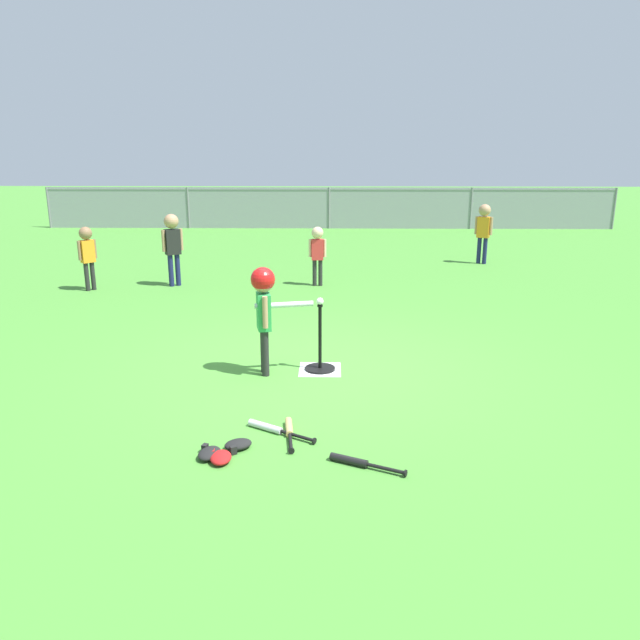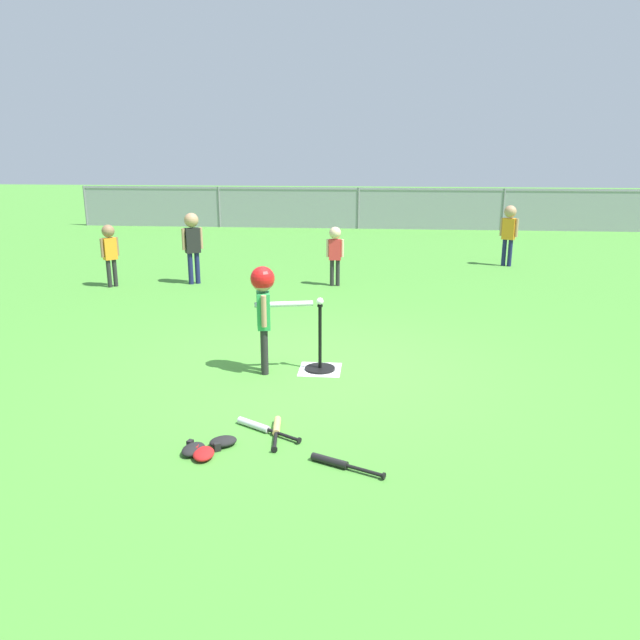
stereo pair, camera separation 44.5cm
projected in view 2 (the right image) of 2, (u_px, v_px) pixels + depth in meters
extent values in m
plane|color=#478C33|center=(323.00, 371.00, 6.56)|extent=(60.00, 60.00, 0.00)
cube|color=white|center=(320.00, 369.00, 6.59)|extent=(0.44, 0.44, 0.01)
cylinder|color=black|center=(320.00, 369.00, 6.59)|extent=(0.32, 0.32, 0.03)
cylinder|color=black|center=(320.00, 337.00, 6.49)|extent=(0.04, 0.04, 0.69)
cylinder|color=black|center=(320.00, 306.00, 6.40)|extent=(0.06, 0.06, 0.02)
sphere|color=white|center=(320.00, 301.00, 6.39)|extent=(0.07, 0.07, 0.07)
cylinder|color=#262626|center=(264.00, 349.00, 6.51)|extent=(0.08, 0.08, 0.48)
cylinder|color=#262626|center=(265.00, 352.00, 6.40)|extent=(0.08, 0.08, 0.48)
cube|color=green|center=(263.00, 310.00, 6.34)|extent=(0.17, 0.24, 0.38)
cylinder|color=tan|center=(263.00, 305.00, 6.46)|extent=(0.05, 0.05, 0.32)
cylinder|color=tan|center=(264.00, 311.00, 6.20)|extent=(0.05, 0.05, 0.32)
sphere|color=tan|center=(263.00, 281.00, 6.25)|extent=(0.22, 0.22, 0.22)
sphere|color=red|center=(263.00, 278.00, 6.25)|extent=(0.25, 0.25, 0.25)
cylinder|color=silver|center=(284.00, 304.00, 6.35)|extent=(0.60, 0.19, 0.06)
cylinder|color=#262626|center=(115.00, 273.00, 10.41)|extent=(0.07, 0.07, 0.46)
cylinder|color=#262626|center=(109.00, 274.00, 10.34)|extent=(0.07, 0.07, 0.46)
cube|color=orange|center=(110.00, 249.00, 10.26)|extent=(0.23, 0.23, 0.36)
cylinder|color=#8C6647|center=(117.00, 246.00, 10.34)|extent=(0.05, 0.05, 0.31)
cylinder|color=#8C6647|center=(102.00, 248.00, 10.18)|extent=(0.05, 0.05, 0.31)
sphere|color=#8C6647|center=(108.00, 231.00, 10.18)|extent=(0.21, 0.21, 0.21)
cylinder|color=#191E4C|center=(510.00, 253.00, 12.13)|extent=(0.08, 0.08, 0.53)
cylinder|color=#191E4C|center=(504.00, 252.00, 12.19)|extent=(0.08, 0.08, 0.53)
cube|color=orange|center=(509.00, 229.00, 12.03)|extent=(0.27, 0.23, 0.41)
cylinder|color=tan|center=(517.00, 228.00, 11.95)|extent=(0.06, 0.06, 0.35)
cylinder|color=tan|center=(502.00, 227.00, 12.10)|extent=(0.06, 0.06, 0.35)
sphere|color=tan|center=(510.00, 212.00, 11.94)|extent=(0.23, 0.23, 0.23)
cylinder|color=#262626|center=(338.00, 273.00, 10.45)|extent=(0.07, 0.07, 0.44)
cylinder|color=#262626|center=(332.00, 273.00, 10.46)|extent=(0.07, 0.07, 0.44)
cube|color=red|center=(335.00, 250.00, 10.35)|extent=(0.20, 0.12, 0.35)
cylinder|color=beige|center=(342.00, 248.00, 10.33)|extent=(0.05, 0.05, 0.30)
cylinder|color=beige|center=(328.00, 248.00, 10.35)|extent=(0.05, 0.05, 0.30)
sphere|color=beige|center=(335.00, 233.00, 10.27)|extent=(0.20, 0.20, 0.20)
cylinder|color=#191E4C|center=(197.00, 268.00, 10.62)|extent=(0.08, 0.08, 0.54)
cylinder|color=#191E4C|center=(191.00, 269.00, 10.57)|extent=(0.08, 0.08, 0.54)
cube|color=black|center=(192.00, 240.00, 10.46)|extent=(0.28, 0.25, 0.42)
cylinder|color=tan|center=(201.00, 238.00, 10.52)|extent=(0.06, 0.06, 0.36)
cylinder|color=tan|center=(184.00, 239.00, 10.39)|extent=(0.06, 0.06, 0.36)
sphere|color=tan|center=(191.00, 220.00, 10.37)|extent=(0.24, 0.24, 0.24)
cylinder|color=silver|center=(254.00, 425.00, 5.23)|extent=(0.31, 0.22, 0.06)
cylinder|color=black|center=(283.00, 435.00, 5.05)|extent=(0.29, 0.19, 0.03)
cylinder|color=black|center=(299.00, 440.00, 4.95)|extent=(0.04, 0.05, 0.05)
cylinder|color=#DBB266|center=(277.00, 426.00, 5.21)|extent=(0.09, 0.28, 0.06)
cylinder|color=black|center=(275.00, 441.00, 4.94)|extent=(0.06, 0.28, 0.03)
cylinder|color=black|center=(274.00, 449.00, 4.81)|extent=(0.05, 0.02, 0.05)
cylinder|color=black|center=(329.00, 461.00, 4.63)|extent=(0.29, 0.18, 0.06)
cylinder|color=black|center=(365.00, 471.00, 4.49)|extent=(0.28, 0.15, 0.03)
cylinder|color=black|center=(384.00, 476.00, 4.42)|extent=(0.03, 0.05, 0.05)
ellipsoid|color=black|center=(223.00, 441.00, 4.93)|extent=(0.27, 0.25, 0.07)
cube|color=black|center=(217.00, 447.00, 4.84)|extent=(0.06, 0.06, 0.06)
ellipsoid|color=#B21919|center=(204.00, 454.00, 4.73)|extent=(0.18, 0.23, 0.07)
cube|color=#B21919|center=(196.00, 450.00, 4.79)|extent=(0.04, 0.05, 0.06)
ellipsoid|color=black|center=(193.00, 449.00, 4.80)|extent=(0.22, 0.26, 0.07)
cube|color=black|center=(190.00, 444.00, 4.88)|extent=(0.05, 0.06, 0.06)
cylinder|color=slate|center=(85.00, 206.00, 18.18)|extent=(0.06, 0.06, 1.15)
cylinder|color=slate|center=(219.00, 207.00, 17.83)|extent=(0.06, 0.06, 1.15)
cylinder|color=slate|center=(358.00, 208.00, 17.48)|extent=(0.06, 0.06, 1.15)
cylinder|color=slate|center=(503.00, 210.00, 17.13)|extent=(0.06, 0.06, 1.15)
cube|color=gray|center=(359.00, 190.00, 17.34)|extent=(16.00, 0.03, 0.03)
cube|color=gray|center=(358.00, 208.00, 17.48)|extent=(16.00, 0.01, 1.15)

